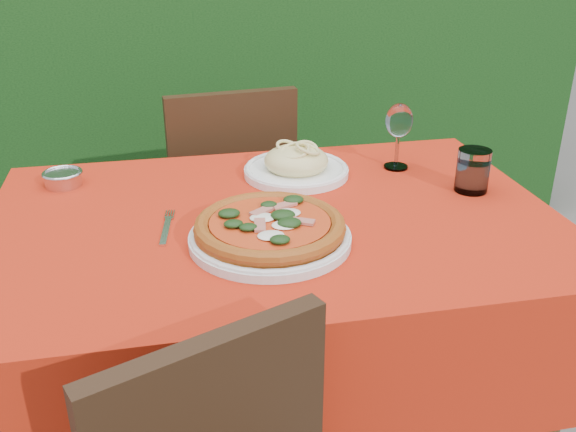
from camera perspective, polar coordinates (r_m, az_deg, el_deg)
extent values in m
cube|color=black|center=(2.89, -6.98, 13.90)|extent=(3.20, 0.55, 1.60)
cube|color=#452E16|center=(1.44, -1.18, -0.97)|extent=(1.20, 0.80, 0.04)
cylinder|color=#452E16|center=(1.57, 22.15, -16.81)|extent=(0.05, 0.05, 0.70)
cylinder|color=#452E16|center=(1.93, -19.19, -7.87)|extent=(0.05, 0.05, 0.70)
cylinder|color=#452E16|center=(2.05, 12.18, -4.80)|extent=(0.05, 0.05, 0.70)
cube|color=red|center=(1.50, -1.13, -5.49)|extent=(1.26, 0.86, 0.32)
cube|color=black|center=(2.24, -5.68, 0.61)|extent=(0.44, 0.44, 0.04)
cube|color=black|center=(1.99, -4.84, 4.79)|extent=(0.40, 0.08, 0.44)
cylinder|color=black|center=(2.52, -2.52, -1.97)|extent=(0.03, 0.03, 0.41)
cylinder|color=black|center=(2.47, -10.21, -3.04)|extent=(0.03, 0.03, 0.41)
cylinder|color=black|center=(2.24, -0.18, -5.79)|extent=(0.03, 0.03, 0.41)
cylinder|color=black|center=(2.17, -8.89, -7.12)|extent=(0.03, 0.03, 0.41)
cylinder|color=silver|center=(1.31, -1.61, -2.02)|extent=(0.33, 0.33, 0.02)
cylinder|color=#C7641B|center=(1.30, -1.62, -1.24)|extent=(0.36, 0.36, 0.02)
cylinder|color=#A3150A|center=(1.29, -1.63, -0.64)|extent=(0.29, 0.29, 0.01)
cylinder|color=white|center=(1.65, 0.73, 3.97)|extent=(0.27, 0.27, 0.02)
ellipsoid|color=#D9CE88|center=(1.64, 0.74, 4.95)|extent=(0.22, 0.22, 0.07)
cylinder|color=silver|center=(1.60, 16.10, 3.90)|extent=(0.08, 0.08, 0.10)
cylinder|color=#A0C7D9|center=(1.61, 16.04, 3.39)|extent=(0.07, 0.07, 0.07)
cylinder|color=silver|center=(1.73, 9.55, 4.34)|extent=(0.06, 0.06, 0.01)
cylinder|color=silver|center=(1.71, 9.66, 5.83)|extent=(0.01, 0.01, 0.09)
ellipsoid|color=silver|center=(1.69, 9.86, 8.37)|extent=(0.07, 0.07, 0.09)
cube|color=silver|center=(1.38, -10.80, -1.29)|extent=(0.05, 0.18, 0.00)
cylinder|color=silver|center=(1.68, -19.35, 3.10)|extent=(0.09, 0.09, 0.03)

